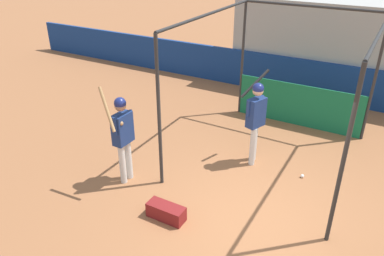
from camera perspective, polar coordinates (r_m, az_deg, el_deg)
name	(u,v)px	position (r m, az deg, el deg)	size (l,w,h in m)	color
ground_plane	(251,223)	(6.91, 8.97, -14.07)	(60.00, 60.00, 0.00)	#935B38
outfield_wall	(330,83)	(12.03, 20.31, 6.45)	(24.00, 0.12, 1.20)	navy
bleacher_section	(345,43)	(13.38, 22.31, 11.88)	(6.50, 3.20, 2.88)	#9E9E99
batting_cage	(293,87)	(9.16, 15.08, 6.08)	(3.37, 4.09, 3.10)	#282828
player_batter	(256,115)	(8.03, 9.69, 1.92)	(0.57, 0.89, 1.99)	silver
player_waiting	(122,132)	(7.40, -10.55, -0.60)	(0.51, 0.76, 2.11)	silver
equipment_bag	(166,212)	(6.85, -3.96, -12.63)	(0.70, 0.28, 0.28)	maroon
baseball	(302,176)	(8.24, 16.46, -7.03)	(0.07, 0.07, 0.07)	white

